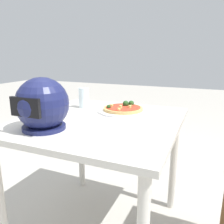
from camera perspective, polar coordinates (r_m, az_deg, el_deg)
dining_table at (r=1.35m, az=-3.08°, el=-5.82°), size 0.89×0.95×0.76m
pizza_plate at (r=1.48m, az=2.79°, el=0.28°), size 0.33×0.33×0.01m
pizza at (r=1.48m, az=2.86°, el=1.00°), size 0.26×0.26×0.05m
motorcycle_helmet at (r=1.16m, az=-17.11°, el=1.72°), size 0.26×0.26×0.26m
drinking_glass at (r=1.59m, az=-7.11°, el=3.55°), size 0.07×0.07×0.14m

